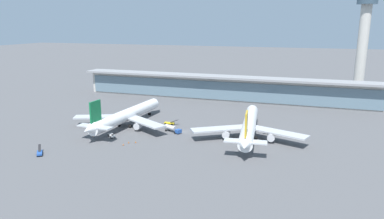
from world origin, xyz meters
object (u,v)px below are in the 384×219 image
(service_truck_by_tail_blue, at_px, (40,153))
(service_truck_on_taxiway_yellow, at_px, (170,123))
(service_truck_mid_apron_blue, at_px, (172,128))
(safety_cone_bravo, at_px, (136,142))
(airliner_centre_stand, at_px, (249,126))
(safety_cone_delta, at_px, (123,145))
(safety_cone_charlie, at_px, (93,136))
(airliner_left_stand, at_px, (126,115))
(service_truck_near_nose_olive, at_px, (272,132))
(safety_cone_alpha, at_px, (129,142))
(control_tower, at_px, (363,37))
(service_truck_under_wing_white, at_px, (112,135))

(service_truck_by_tail_blue, relative_size, service_truck_on_taxiway_yellow, 0.89)
(service_truck_mid_apron_blue, bearing_deg, safety_cone_bravo, -115.03)
(airliner_centre_stand, relative_size, safety_cone_delta, 88.32)
(safety_cone_charlie, bearing_deg, service_truck_on_taxiway_yellow, 49.40)
(airliner_left_stand, distance_m, service_truck_mid_apron_blue, 24.01)
(service_truck_near_nose_olive, bearing_deg, service_truck_by_tail_blue, -145.56)
(airliner_centre_stand, relative_size, service_truck_near_nose_olive, 9.42)
(airliner_left_stand, relative_size, safety_cone_charlie, 88.34)
(airliner_centre_stand, xyz_separation_m, service_truck_mid_apron_blue, (-33.33, -2.66, -3.48))
(service_truck_by_tail_blue, bearing_deg, safety_cone_alpha, 41.62)
(airliner_centre_stand, xyz_separation_m, service_truck_near_nose_olive, (8.43, 9.08, -4.38))
(service_truck_mid_apron_blue, height_order, safety_cone_alpha, service_truck_mid_apron_blue)
(service_truck_mid_apron_blue, bearing_deg, safety_cone_delta, -117.58)
(safety_cone_delta, bearing_deg, airliner_left_stand, 116.34)
(service_truck_on_taxiway_yellow, height_order, safety_cone_alpha, service_truck_on_taxiway_yellow)
(service_truck_by_tail_blue, relative_size, safety_cone_charlie, 8.75)
(airliner_centre_stand, xyz_separation_m, service_truck_by_tail_blue, (-68.87, -43.92, -4.38))
(safety_cone_bravo, bearing_deg, service_truck_by_tail_blue, -139.55)
(airliner_left_stand, xyz_separation_m, safety_cone_bravo, (15.19, -19.94, -4.87))
(service_truck_near_nose_olive, distance_m, safety_cone_bravo, 58.52)
(service_truck_by_tail_blue, height_order, control_tower, control_tower)
(service_truck_by_tail_blue, xyz_separation_m, service_truck_on_taxiway_yellow, (29.99, 51.97, 0.00))
(control_tower, xyz_separation_m, safety_cone_charlie, (-114.57, -126.07, -38.12))
(service_truck_under_wing_white, height_order, service_truck_by_tail_blue, same)
(service_truck_mid_apron_blue, height_order, safety_cone_delta, service_truck_mid_apron_blue)
(service_truck_under_wing_white, distance_m, safety_cone_delta, 12.57)
(service_truck_on_taxiway_yellow, bearing_deg, service_truck_near_nose_olive, 1.25)
(control_tower, relative_size, safety_cone_alpha, 100.63)
(service_truck_under_wing_white, relative_size, safety_cone_delta, 8.48)
(airliner_left_stand, relative_size, service_truck_on_taxiway_yellow, 9.02)
(control_tower, relative_size, safety_cone_charlie, 100.63)
(service_truck_by_tail_blue, xyz_separation_m, safety_cone_alpha, (24.54, 21.80, -0.49))
(control_tower, bearing_deg, service_truck_by_tail_blue, -128.79)
(service_truck_near_nose_olive, height_order, service_truck_mid_apron_blue, service_truck_mid_apron_blue)
(service_truck_under_wing_white, bearing_deg, safety_cone_delta, -38.15)
(airliner_left_stand, distance_m, service_truck_under_wing_white, 17.11)
(service_truck_mid_apron_blue, relative_size, safety_cone_delta, 12.56)
(safety_cone_bravo, relative_size, safety_cone_charlie, 1.00)
(service_truck_near_nose_olive, distance_m, safety_cone_charlie, 76.60)
(service_truck_under_wing_white, height_order, safety_cone_alpha, service_truck_under_wing_white)
(safety_cone_bravo, height_order, safety_cone_charlie, same)
(service_truck_mid_apron_blue, distance_m, control_tower, 143.30)
(airliner_left_stand, distance_m, safety_cone_charlie, 20.08)
(safety_cone_alpha, relative_size, safety_cone_delta, 1.00)
(safety_cone_delta, bearing_deg, airliner_centre_stand, 29.13)
(service_truck_under_wing_white, bearing_deg, safety_cone_bravo, -15.07)
(service_truck_by_tail_blue, bearing_deg, control_tower, 51.21)
(airliner_left_stand, relative_size, service_truck_by_tail_blue, 10.10)
(service_truck_under_wing_white, relative_size, service_truck_by_tail_blue, 0.97)
(safety_cone_charlie, relative_size, safety_cone_delta, 1.00)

